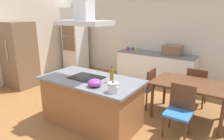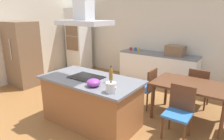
{
  "view_description": "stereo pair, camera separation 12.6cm",
  "coord_description": "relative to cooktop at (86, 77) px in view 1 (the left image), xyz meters",
  "views": [
    {
      "loc": [
        2.23,
        -2.66,
        2.06
      ],
      "look_at": [
        0.2,
        0.4,
        1.0
      ],
      "focal_mm": 32.06,
      "sensor_mm": 36.0,
      "label": 1
    },
    {
      "loc": [
        2.33,
        -2.59,
        2.06
      ],
      "look_at": [
        0.2,
        0.4,
        1.0
      ],
      "focal_mm": 32.06,
      "sensor_mm": 36.0,
      "label": 2
    }
  ],
  "objects": [
    {
      "name": "chair_facing_back_wall",
      "position": [
        1.59,
        1.88,
        -0.4
      ],
      "size": [
        0.42,
        0.42,
        0.89
      ],
      "color": "#2D6BB7",
      "rests_on": "ground"
    },
    {
      "name": "tea_kettle",
      "position": [
        0.79,
        -0.31,
        0.07
      ],
      "size": [
        0.21,
        0.16,
        0.18
      ],
      "color": "silver",
      "rests_on": "kitchen_island"
    },
    {
      "name": "range_hood",
      "position": [
        -0.0,
        0.0,
        1.2
      ],
      "size": [
        0.9,
        0.55,
        0.78
      ],
      "color": "#ADADB2"
    },
    {
      "name": "dining_table",
      "position": [
        1.59,
        1.22,
        -0.24
      ],
      "size": [
        1.4,
        0.9,
        0.75
      ],
      "color": "#59331E",
      "rests_on": "ground"
    },
    {
      "name": "wall_back",
      "position": [
        0.1,
        3.25,
        0.44
      ],
      "size": [
        7.2,
        0.1,
        2.7
      ],
      "primitive_type": "cube",
      "color": "beige",
      "rests_on": "ground"
    },
    {
      "name": "wall_left",
      "position": [
        -3.35,
        1.0,
        0.44
      ],
      "size": [
        0.1,
        8.8,
        2.7
      ],
      "primitive_type": "cube",
      "color": "beige",
      "rests_on": "ground"
    },
    {
      "name": "olive_oil_bottle",
      "position": [
        0.53,
        0.05,
        0.12
      ],
      "size": [
        0.06,
        0.06,
        0.29
      ],
      "color": "olive",
      "rests_on": "kitchen_island"
    },
    {
      "name": "refrigerator",
      "position": [
        -2.88,
        0.49,
        0.0
      ],
      "size": [
        0.8,
        0.73,
        1.82
      ],
      "color": "brown",
      "rests_on": "ground"
    },
    {
      "name": "mixing_bowl",
      "position": [
        0.41,
        -0.27,
        0.06
      ],
      "size": [
        0.23,
        0.23,
        0.13
      ],
      "primitive_type": "ellipsoid",
      "color": "purple",
      "rests_on": "kitchen_island"
    },
    {
      "name": "countertop_microwave",
      "position": [
        0.69,
        2.88,
        0.13
      ],
      "size": [
        0.5,
        0.38,
        0.28
      ],
      "primitive_type": "cube",
      "color": "brown",
      "rests_on": "back_counter"
    },
    {
      "name": "back_counter",
      "position": [
        0.2,
        2.88,
        -0.46
      ],
      "size": [
        2.29,
        0.62,
        0.9
      ],
      "color": "white",
      "rests_on": "ground"
    },
    {
      "name": "cooktop",
      "position": [
        0.0,
        0.0,
        0.0
      ],
      "size": [
        0.6,
        0.44,
        0.01
      ],
      "primitive_type": "cube",
      "color": "black",
      "rests_on": "kitchen_island"
    },
    {
      "name": "chair_facing_island",
      "position": [
        1.59,
        0.55,
        -0.4
      ],
      "size": [
        0.42,
        0.42,
        0.89
      ],
      "color": "#2D6BB7",
      "rests_on": "ground"
    },
    {
      "name": "chair_at_left_end",
      "position": [
        0.67,
        1.22,
        -0.4
      ],
      "size": [
        0.42,
        0.42,
        0.89
      ],
      "color": "#2D6BB7",
      "rests_on": "ground"
    },
    {
      "name": "coffee_mug_blue",
      "position": [
        -0.58,
        2.92,
        0.04
      ],
      "size": [
        0.08,
        0.08,
        0.09
      ],
      "primitive_type": "cylinder",
      "color": "#2D56B2",
      "rests_on": "back_counter"
    },
    {
      "name": "coffee_mug_yellow",
      "position": [
        -0.45,
        2.89,
        0.04
      ],
      "size": [
        0.08,
        0.08,
        0.09
      ],
      "primitive_type": "cylinder",
      "color": "gold",
      "rests_on": "back_counter"
    },
    {
      "name": "ground",
      "position": [
        0.1,
        1.5,
        -0.91
      ],
      "size": [
        16.0,
        16.0,
        0.0
      ],
      "primitive_type": "plane",
      "color": "#936033"
    },
    {
      "name": "coffee_mug_red",
      "position": [
        -0.73,
        2.88,
        0.04
      ],
      "size": [
        0.08,
        0.08,
        0.09
      ],
      "primitive_type": "cylinder",
      "color": "red",
      "rests_on": "back_counter"
    },
    {
      "name": "kitchen_island",
      "position": [
        0.1,
        0.0,
        -0.45
      ],
      "size": [
        1.87,
        0.98,
        0.9
      ],
      "color": "#995B33",
      "rests_on": "ground"
    },
    {
      "name": "wall_oven_stack",
      "position": [
        -2.8,
        2.65,
        0.2
      ],
      "size": [
        0.7,
        0.66,
        2.2
      ],
      "color": "white",
      "rests_on": "ground"
    }
  ]
}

